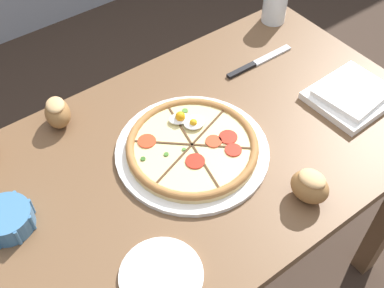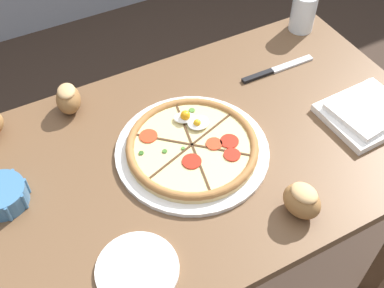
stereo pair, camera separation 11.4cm
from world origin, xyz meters
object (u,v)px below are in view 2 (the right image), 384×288
object	(u,v)px
ramekin_bowl	(2,195)
knife_main	(277,69)
napkin_folded	(367,112)
water_glass	(303,14)
side_saucer	(137,269)
dining_table	(210,178)
pizza	(192,147)
bread_piece_far	(68,98)
bread_piece_near	(302,200)

from	to	relation	value
ramekin_bowl	knife_main	distance (m)	0.80
ramekin_bowl	napkin_folded	bearing A→B (deg)	-11.00
water_glass	side_saucer	distance (m)	0.93
dining_table	pizza	size ratio (longest dim) A/B	3.07
dining_table	ramekin_bowl	xyz separation A→B (m)	(-0.49, 0.07, 0.16)
bread_piece_far	knife_main	size ratio (longest dim) A/B	0.42
bread_piece_far	knife_main	distance (m)	0.58
knife_main	dining_table	bearing A→B (deg)	-152.07
side_saucer	napkin_folded	bearing A→B (deg)	9.67
bread_piece_near	water_glass	size ratio (longest dim) A/B	0.87
bread_piece_near	bread_piece_far	bearing A→B (deg)	122.25
pizza	bread_piece_near	size ratio (longest dim) A/B	3.64
napkin_folded	side_saucer	size ratio (longest dim) A/B	1.30
dining_table	water_glass	world-z (taller)	water_glass
dining_table	water_glass	distance (m)	0.59
bread_piece_near	side_saucer	bearing A→B (deg)	174.39
bread_piece_near	knife_main	bearing A→B (deg)	61.29
bread_piece_far	pizza	bearing A→B (deg)	-52.66
pizza	side_saucer	world-z (taller)	pizza
napkin_folded	knife_main	xyz separation A→B (m)	(-0.10, 0.26, -0.01)
knife_main	water_glass	world-z (taller)	water_glass
bread_piece_far	water_glass	bearing A→B (deg)	0.61
ramekin_bowl	bread_piece_far	bearing A→B (deg)	43.38
dining_table	bread_piece_far	xyz separation A→B (m)	(-0.27, 0.28, 0.17)
bread_piece_far	side_saucer	size ratio (longest dim) A/B	0.58
bread_piece_far	side_saucer	world-z (taller)	bread_piece_far
knife_main	pizza	bearing A→B (deg)	-155.93
ramekin_bowl	bread_piece_far	xyz separation A→B (m)	(0.22, 0.21, 0.01)
pizza	ramekin_bowl	distance (m)	0.44
pizza	knife_main	size ratio (longest dim) A/B	1.60
bread_piece_far	dining_table	bearing A→B (deg)	-46.55
side_saucer	bread_piece_far	bearing A→B (deg)	86.56
pizza	side_saucer	distance (m)	0.33
dining_table	knife_main	world-z (taller)	knife_main
ramekin_bowl	dining_table	bearing A→B (deg)	-8.01
pizza	side_saucer	bearing A→B (deg)	-137.29
napkin_folded	side_saucer	world-z (taller)	napkin_folded
bread_piece_far	water_glass	distance (m)	0.74
dining_table	water_glass	size ratio (longest dim) A/B	9.72
water_glass	knife_main	bearing A→B (deg)	-143.60
bread_piece_near	water_glass	world-z (taller)	water_glass
napkin_folded	bread_piece_near	distance (m)	0.36
pizza	water_glass	world-z (taller)	water_glass
bread_piece_near	bread_piece_far	xyz separation A→B (m)	(-0.34, 0.54, -0.00)
bread_piece_far	napkin_folded	bearing A→B (deg)	-30.02
bread_piece_far	water_glass	xyz separation A→B (m)	(0.74, 0.01, 0.01)
pizza	water_glass	xyz separation A→B (m)	(0.53, 0.29, 0.03)
dining_table	side_saucer	bearing A→B (deg)	-143.09
dining_table	ramekin_bowl	size ratio (longest dim) A/B	9.71
knife_main	water_glass	xyz separation A→B (m)	(0.18, 0.13, 0.05)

